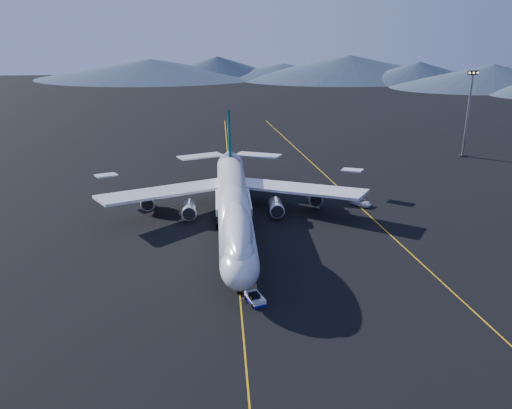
{
  "coord_description": "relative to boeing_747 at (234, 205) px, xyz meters",
  "views": [
    {
      "loc": [
        -3.1,
        -109.69,
        46.67
      ],
      "look_at": [
        4.52,
        -0.49,
        6.0
      ],
      "focal_mm": 40.0,
      "sensor_mm": 36.0,
      "label": 1
    }
  ],
  "objects": [
    {
      "name": "floodlight_mast",
      "position": [
        71.48,
        53.63,
        7.18
      ],
      "size": [
        3.17,
        2.38,
        25.64
      ],
      "rotation": [
        0.0,
        0.0,
        0.09
      ],
      "color": "black",
      "rests_on": "ground"
    },
    {
      "name": "boeing_747",
      "position": [
        0.0,
        0.0,
        0.0
      ],
      "size": [
        59.62,
        72.43,
        19.37
      ],
      "color": "silver",
      "rests_on": "ground"
    },
    {
      "name": "taxiway_line_side",
      "position": [
        30.0,
        9.97,
        -5.8
      ],
      "size": [
        28.08,
        198.09,
        0.01
      ],
      "primitive_type": "cube",
      "rotation": [
        0.0,
        0.0,
        0.14
      ],
      "color": "#ECA70D",
      "rests_on": "ground"
    },
    {
      "name": "service_van",
      "position": [
        30.0,
        13.53,
        -5.05
      ],
      "size": [
        5.28,
        5.96,
        1.53
      ],
      "primitive_type": "imported",
      "rotation": [
        0.0,
        0.0,
        0.62
      ],
      "color": "white",
      "rests_on": "ground"
    },
    {
      "name": "ground",
      "position": [
        -0.0,
        -0.03,
        -5.81
      ],
      "size": [
        500.0,
        500.0,
        0.0
      ],
      "primitive_type": "plane",
      "color": "black",
      "rests_on": "ground"
    },
    {
      "name": "taxiway_line_main",
      "position": [
        -0.0,
        -0.03,
        -5.8
      ],
      "size": [
        0.25,
        220.0,
        0.01
      ],
      "primitive_type": "cube",
      "color": "#ECA70D",
      "rests_on": "ground"
    },
    {
      "name": "pushback_tug",
      "position": [
        2.37,
        -29.53,
        -5.22
      ],
      "size": [
        3.52,
        4.79,
        1.88
      ],
      "rotation": [
        0.0,
        0.0,
        0.34
      ],
      "color": "silver",
      "rests_on": "ground"
    }
  ]
}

